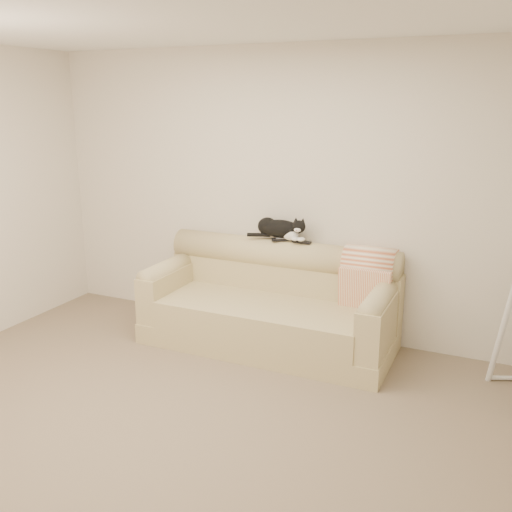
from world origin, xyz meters
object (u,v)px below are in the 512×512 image
at_px(remote_b, 302,242).
at_px(tuxedo_cat, 280,229).
at_px(remote_a, 282,239).
at_px(sofa, 271,305).

bearing_deg(remote_b, tuxedo_cat, 174.15).
distance_m(remote_a, tuxedo_cat, 0.10).
bearing_deg(remote_a, sofa, -90.83).
bearing_deg(sofa, tuxedo_cat, 94.82).
distance_m(sofa, remote_a, 0.60).
bearing_deg(remote_a, tuxedo_cat, 137.06).
bearing_deg(tuxedo_cat, remote_b, -5.85).
bearing_deg(remote_b, sofa, -131.15).
height_order(sofa, tuxedo_cat, tuxedo_cat).
height_order(remote_a, remote_b, remote_a).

